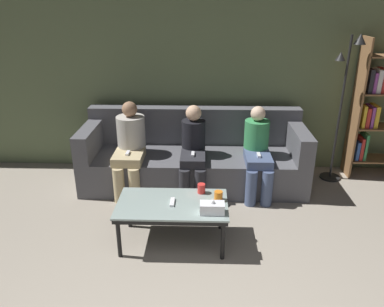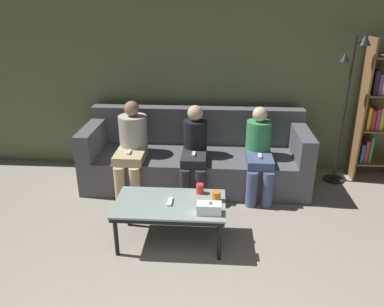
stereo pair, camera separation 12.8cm
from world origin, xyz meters
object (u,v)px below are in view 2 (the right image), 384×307
at_px(coffee_table, 170,206).
at_px(tissue_box, 209,208).
at_px(cup_near_left, 216,196).
at_px(cup_near_right, 200,189).
at_px(seated_person_mid_left, 194,149).
at_px(seated_person_mid_right, 259,151).
at_px(standing_lamp, 348,96).
at_px(game_remote, 170,202).
at_px(seated_person_left_end, 132,144).
at_px(couch, 196,158).

height_order(coffee_table, tissue_box, tissue_box).
relative_size(cup_near_left, cup_near_right, 0.95).
bearing_deg(cup_near_right, tissue_box, -74.88).
height_order(seated_person_mid_left, seated_person_mid_right, seated_person_mid_left).
xyz_separation_m(standing_lamp, seated_person_mid_left, (-1.83, -0.41, -0.58)).
xyz_separation_m(coffee_table, game_remote, (-0.00, -0.00, 0.05)).
bearing_deg(seated_person_left_end, game_remote, -61.48).
bearing_deg(cup_near_left, cup_near_right, 139.91).
distance_m(couch, cup_near_left, 1.29).
xyz_separation_m(seated_person_left_end, seated_person_mid_left, (0.76, -0.03, -0.03)).
bearing_deg(coffee_table, seated_person_mid_left, 81.14).
height_order(couch, cup_near_left, couch).
bearing_deg(seated_person_mid_left, coffee_table, -98.86).
height_order(cup_near_left, seated_person_left_end, seated_person_left_end).
height_order(tissue_box, seated_person_left_end, seated_person_left_end).
distance_m(coffee_table, cup_near_left, 0.45).
relative_size(cup_near_right, seated_person_mid_left, 0.09).
bearing_deg(game_remote, couch, 82.83).
relative_size(tissue_box, seated_person_mid_left, 0.21).
height_order(cup_near_left, seated_person_mid_left, seated_person_mid_left).
relative_size(coffee_table, cup_near_right, 10.83).
relative_size(game_remote, seated_person_mid_left, 0.14).
bearing_deg(couch, seated_person_left_end, -163.55).
relative_size(tissue_box, seated_person_left_end, 0.20).
distance_m(coffee_table, seated_person_left_end, 1.26).
relative_size(cup_near_right, seated_person_left_end, 0.09).
bearing_deg(cup_near_right, standing_lamp, 36.39).
distance_m(tissue_box, standing_lamp, 2.39).
bearing_deg(coffee_table, seated_person_left_end, 118.52).
bearing_deg(tissue_box, seated_person_left_end, 127.54).
height_order(cup_near_left, tissue_box, tissue_box).
bearing_deg(cup_near_left, standing_lamp, 42.08).
relative_size(standing_lamp, seated_person_mid_left, 1.75).
xyz_separation_m(cup_near_right, seated_person_mid_right, (0.65, 0.86, 0.07)).
bearing_deg(standing_lamp, couch, -175.08).
bearing_deg(tissue_box, standing_lamp, 45.32).
bearing_deg(seated_person_mid_left, couch, 90.00).
bearing_deg(seated_person_mid_right, tissue_box, -114.28).
relative_size(coffee_table, seated_person_mid_right, 1.00).
xyz_separation_m(tissue_box, seated_person_left_end, (-0.97, 1.26, 0.10)).
height_order(tissue_box, standing_lamp, standing_lamp).
bearing_deg(couch, game_remote, -97.17).
height_order(couch, game_remote, couch).
bearing_deg(seated_person_left_end, couch, 16.45).
relative_size(couch, game_remote, 18.26).
distance_m(tissue_box, seated_person_left_end, 1.59).
bearing_deg(coffee_table, game_remote, -97.13).
xyz_separation_m(tissue_box, standing_lamp, (1.62, 1.64, 0.65)).
bearing_deg(cup_near_left, coffee_table, -170.95).
height_order(cup_near_right, seated_person_mid_right, seated_person_mid_right).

